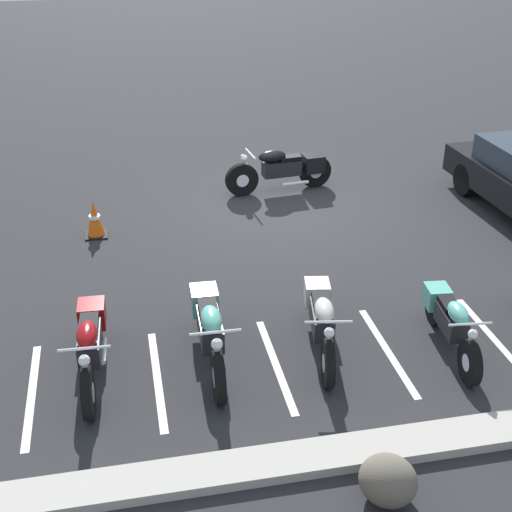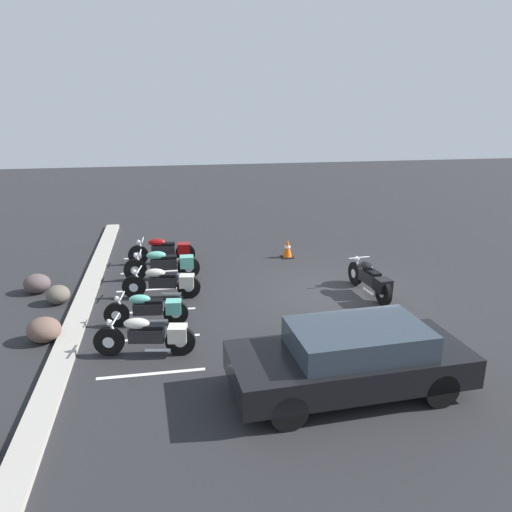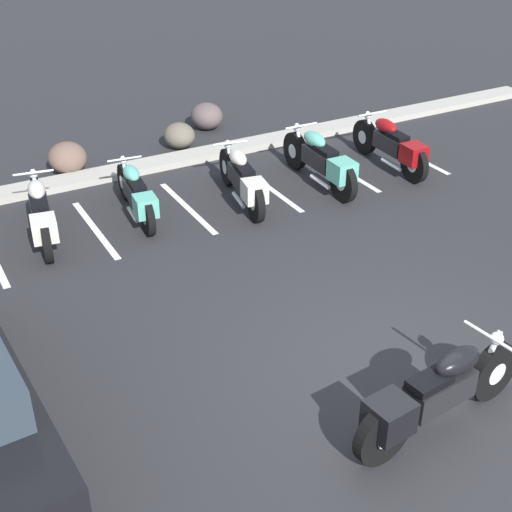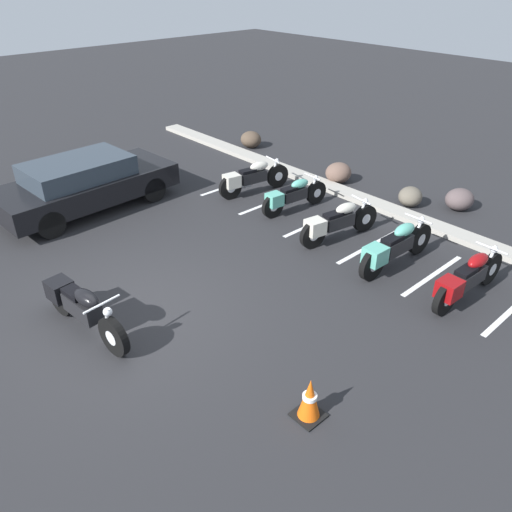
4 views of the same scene
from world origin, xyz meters
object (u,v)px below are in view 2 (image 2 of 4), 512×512
at_px(parked_bike_4, 165,250).
at_px(landscape_rock_0, 44,330).
at_px(motorcycle_black_featured, 371,279).
at_px(landscape_rock_3, 37,283).
at_px(traffic_cone, 287,248).
at_px(parked_bike_0, 150,336).
at_px(parked_bike_3, 166,264).
at_px(landscape_rock_1, 58,295).
at_px(car_black, 351,358).
at_px(parked_bike_1, 150,309).
at_px(parked_bike_2, 165,282).

relative_size(parked_bike_4, landscape_rock_0, 2.94).
xyz_separation_m(motorcycle_black_featured, parked_bike_4, (3.86, 5.50, -0.02)).
distance_m(landscape_rock_3, traffic_cone, 7.87).
height_order(motorcycle_black_featured, parked_bike_0, motorcycle_black_featured).
height_order(parked_bike_3, landscape_rock_1, parked_bike_3).
bearing_deg(landscape_rock_1, car_black, -131.23).
height_order(parked_bike_1, parked_bike_4, parked_bike_4).
xyz_separation_m(parked_bike_3, traffic_cone, (1.48, -4.08, -0.15)).
xyz_separation_m(parked_bike_4, traffic_cone, (-0.05, -4.09, -0.14)).
distance_m(parked_bike_2, parked_bike_4, 3.04).
bearing_deg(parked_bike_0, car_black, 159.94).
relative_size(parked_bike_1, landscape_rock_0, 2.68).
xyz_separation_m(parked_bike_0, landscape_rock_0, (1.04, 2.32, -0.16)).
bearing_deg(parked_bike_2, car_black, 132.26).
height_order(parked_bike_1, parked_bike_3, parked_bike_3).
height_order(car_black, landscape_rock_1, car_black).
xyz_separation_m(parked_bike_3, landscape_rock_3, (-0.48, 3.54, -0.20)).
height_order(landscape_rock_3, traffic_cone, traffic_cone).
bearing_deg(parked_bike_1, parked_bike_2, -95.97).
xyz_separation_m(parked_bike_2, landscape_rock_1, (0.10, 2.78, -0.19)).
bearing_deg(parked_bike_4, traffic_cone, -178.33).
relative_size(landscape_rock_1, landscape_rock_3, 0.84).
height_order(parked_bike_2, parked_bike_3, parked_bike_3).
bearing_deg(car_black, parked_bike_2, -60.94).
bearing_deg(parked_bike_3, motorcycle_black_featured, 158.67).
distance_m(car_black, landscape_rock_1, 8.08).
bearing_deg(parked_bike_3, traffic_cone, -158.45).
height_order(parked_bike_1, landscape_rock_0, parked_bike_1).
bearing_deg(parked_bike_1, motorcycle_black_featured, -165.60).
height_order(parked_bike_1, landscape_rock_3, parked_bike_1).
height_order(motorcycle_black_featured, traffic_cone, motorcycle_black_featured).
bearing_deg(parked_bike_4, motorcycle_black_featured, 147.34).
distance_m(parked_bike_1, landscape_rock_1, 3.02).
bearing_deg(parked_bike_2, parked_bike_1, 88.10).
relative_size(motorcycle_black_featured, parked_bike_2, 1.07).
bearing_deg(landscape_rock_0, parked_bike_3, -36.56).
height_order(car_black, landscape_rock_3, car_black).
relative_size(motorcycle_black_featured, landscape_rock_1, 3.70).
distance_m(motorcycle_black_featured, landscape_rock_0, 8.28).
bearing_deg(motorcycle_black_featured, parked_bike_0, 105.69).
height_order(landscape_rock_1, landscape_rock_3, landscape_rock_3).
xyz_separation_m(car_black, landscape_rock_3, (6.25, 6.79, -0.41)).
bearing_deg(landscape_rock_3, parked_bike_3, -82.33).
xyz_separation_m(parked_bike_0, traffic_cone, (6.15, -4.46, -0.13)).
xyz_separation_m(parked_bike_2, parked_bike_3, (1.51, -0.03, 0.03)).
height_order(car_black, traffic_cone, car_black).
height_order(parked_bike_0, parked_bike_4, parked_bike_4).
xyz_separation_m(parked_bike_3, landscape_rock_1, (-1.41, 2.81, -0.22)).
xyz_separation_m(motorcycle_black_featured, parked_bike_0, (-2.35, 5.86, -0.03)).
bearing_deg(parked_bike_3, parked_bike_1, 84.73).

